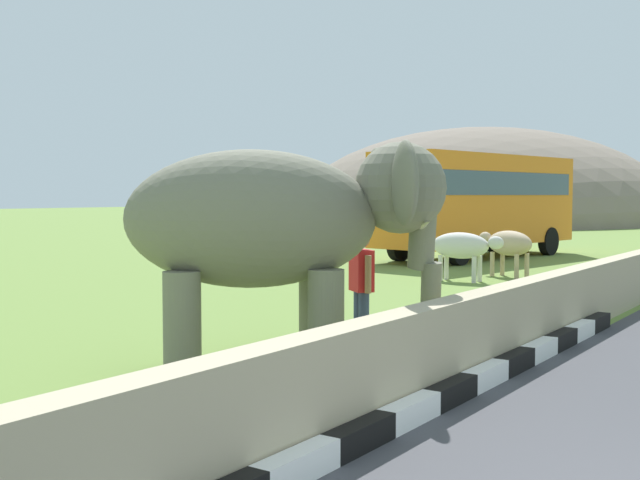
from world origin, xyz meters
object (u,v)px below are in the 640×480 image
person_handler (361,284)px  elephant (282,222)px  cow_mid (508,244)px  bus_orange (478,197)px  cow_near (462,247)px

person_handler → elephant: bearing=173.9°
elephant → person_handler: bearing=-6.1°
cow_mid → bus_orange: bearing=30.4°
bus_orange → cow_mid: bearing=-149.6°
cow_near → cow_mid: same height
elephant → cow_mid: bearing=8.2°
person_handler → cow_near: (8.88, 2.50, -0.06)m
elephant → cow_mid: size_ratio=2.05×
bus_orange → cow_mid: bus_orange is taller
elephant → bus_orange: 18.26m
person_handler → cow_near: bearing=15.7°
elephant → cow_near: bearing=12.5°
bus_orange → cow_near: bearing=-159.7°
bus_orange → cow_near: (-7.09, -2.62, -1.21)m
cow_mid → cow_near: bearing=160.5°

